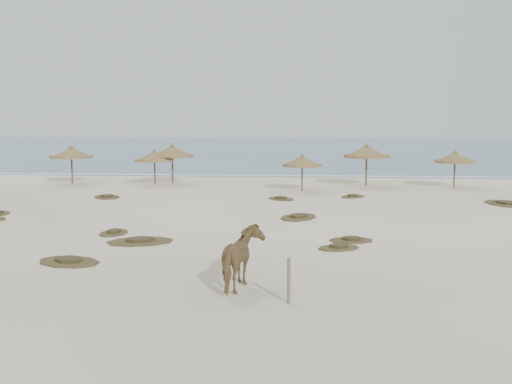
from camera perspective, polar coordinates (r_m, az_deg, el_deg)
ground at (r=21.08m, az=-5.09°, el=-5.23°), size 160.00×160.00×0.00m
ocean at (r=95.46m, az=2.38°, el=4.51°), size 200.00×100.00×0.01m
foam_line at (r=46.64m, az=0.19°, el=1.65°), size 70.00×0.60×0.01m
palapa_0 at (r=43.01m, az=-17.99°, el=3.72°), size 3.50×3.50×2.79m
palapa_1 at (r=40.55m, az=-10.12°, el=3.48°), size 3.36×3.36×2.53m
palapa_2 at (r=41.27m, az=-8.38°, el=3.99°), size 4.00×4.00×2.91m
palapa_3 at (r=36.77m, az=4.64°, el=3.05°), size 3.37×3.37×2.41m
palapa_4 at (r=40.04m, az=11.01°, el=3.93°), size 3.38×3.38×2.99m
palapa_5 at (r=40.68m, az=19.29°, el=3.24°), size 3.44×3.44×2.57m
horse at (r=15.44m, az=-1.39°, el=-6.65°), size 1.18×2.08×1.67m
fence_post_near at (r=14.32m, az=3.30°, el=-8.83°), size 0.11×0.11×1.16m
scrub_2 at (r=23.61m, az=-14.04°, el=-3.94°), size 1.19×1.68×0.16m
scrub_3 at (r=26.61m, az=4.27°, el=-2.50°), size 2.30×2.73×0.16m
scrub_4 at (r=21.82m, az=9.51°, el=-4.74°), size 1.77×1.27×0.16m
scrub_5 at (r=33.61m, az=23.75°, el=-1.06°), size 2.57×3.35×0.16m
scrub_6 at (r=34.60m, az=-14.67°, el=-0.46°), size 2.28×2.62×0.16m
scrub_7 at (r=32.70m, az=2.55°, el=-0.66°), size 2.08×2.13×0.16m
scrub_9 at (r=21.76m, az=-11.50°, el=-4.82°), size 2.83×2.23×0.16m
scrub_10 at (r=34.12m, az=9.67°, el=-0.43°), size 1.98×1.99×0.16m
scrub_11 at (r=19.30m, az=-18.22°, el=-6.58°), size 2.47×1.99×0.16m
scrub_12 at (r=20.50m, az=8.27°, el=-5.49°), size 1.82×1.57×0.16m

